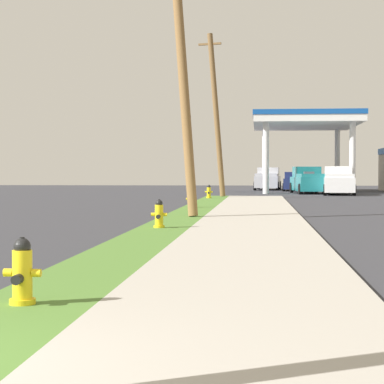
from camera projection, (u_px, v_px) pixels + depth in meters
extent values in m
cylinder|color=yellow|center=(23.00, 301.00, 8.06)|extent=(0.29, 0.29, 0.06)
cylinder|color=yellow|center=(22.00, 277.00, 8.05)|extent=(0.22, 0.22, 0.60)
sphere|color=black|center=(22.00, 246.00, 8.04)|extent=(0.19, 0.19, 0.19)
cylinder|color=black|center=(22.00, 239.00, 8.04)|extent=(0.06, 0.06, 0.05)
cylinder|color=yellow|center=(8.00, 273.00, 8.06)|extent=(0.10, 0.09, 0.09)
cylinder|color=yellow|center=(36.00, 273.00, 8.03)|extent=(0.10, 0.09, 0.09)
cylinder|color=black|center=(17.00, 280.00, 7.88)|extent=(0.11, 0.12, 0.11)
cylinder|color=yellow|center=(159.00, 226.00, 19.09)|extent=(0.29, 0.29, 0.06)
cylinder|color=yellow|center=(159.00, 216.00, 19.08)|extent=(0.22, 0.22, 0.60)
sphere|color=black|center=(159.00, 203.00, 19.07)|extent=(0.19, 0.19, 0.19)
cylinder|color=black|center=(159.00, 200.00, 19.07)|extent=(0.06, 0.06, 0.05)
cylinder|color=yellow|center=(153.00, 214.00, 19.09)|extent=(0.10, 0.09, 0.09)
cylinder|color=yellow|center=(165.00, 214.00, 19.07)|extent=(0.10, 0.09, 0.09)
cylinder|color=black|center=(158.00, 217.00, 18.91)|extent=(0.11, 0.12, 0.11)
cylinder|color=yellow|center=(191.00, 207.00, 29.95)|extent=(0.29, 0.29, 0.06)
cylinder|color=yellow|center=(191.00, 200.00, 29.94)|extent=(0.22, 0.22, 0.60)
sphere|color=black|center=(191.00, 192.00, 29.93)|extent=(0.19, 0.19, 0.19)
cylinder|color=black|center=(191.00, 190.00, 29.93)|extent=(0.06, 0.06, 0.05)
cylinder|color=yellow|center=(187.00, 199.00, 29.96)|extent=(0.10, 0.09, 0.09)
cylinder|color=yellow|center=(195.00, 199.00, 29.93)|extent=(0.10, 0.09, 0.09)
cylinder|color=black|center=(191.00, 200.00, 29.77)|extent=(0.11, 0.12, 0.11)
cylinder|color=yellow|center=(209.00, 198.00, 40.54)|extent=(0.29, 0.29, 0.06)
cylinder|color=yellow|center=(209.00, 193.00, 40.54)|extent=(0.22, 0.22, 0.60)
sphere|color=black|center=(209.00, 187.00, 40.53)|extent=(0.19, 0.19, 0.19)
cylinder|color=black|center=(209.00, 185.00, 40.52)|extent=(0.06, 0.06, 0.05)
cylinder|color=yellow|center=(206.00, 192.00, 40.55)|extent=(0.10, 0.09, 0.09)
cylinder|color=yellow|center=(212.00, 192.00, 40.52)|extent=(0.10, 0.09, 0.09)
cylinder|color=black|center=(209.00, 193.00, 40.37)|extent=(0.11, 0.12, 0.11)
cylinder|color=olive|center=(184.00, 86.00, 24.16)|extent=(1.16, 1.36, 8.66)
cylinder|color=brown|center=(216.00, 115.00, 43.33)|extent=(1.18, 0.57, 9.70)
cube|color=brown|center=(210.00, 44.00, 43.34)|extent=(1.39, 0.44, 0.12)
cylinder|color=silver|center=(266.00, 158.00, 52.46)|extent=(0.44, 0.44, 5.16)
cylinder|color=silver|center=(352.00, 158.00, 51.90)|extent=(0.44, 0.44, 5.16)
cylinder|color=silver|center=(265.00, 160.00, 62.52)|extent=(0.44, 0.44, 5.16)
cylinder|color=silver|center=(337.00, 160.00, 61.95)|extent=(0.44, 0.44, 5.16)
cube|color=white|center=(305.00, 123.00, 57.13)|extent=(7.94, 11.90, 0.50)
cube|color=#144C9E|center=(305.00, 118.00, 57.12)|extent=(8.04, 12.00, 0.36)
cube|color=#47474C|center=(309.00, 183.00, 52.23)|extent=(0.70, 1.10, 1.60)
cube|color=#47474C|center=(301.00, 181.00, 62.28)|extent=(0.70, 1.10, 1.60)
cube|color=navy|center=(294.00, 184.00, 60.80)|extent=(1.95, 4.55, 0.85)
cube|color=navy|center=(294.00, 175.00, 60.56)|extent=(1.66, 2.07, 0.56)
cylinder|color=black|center=(284.00, 187.00, 62.60)|extent=(0.24, 0.61, 0.60)
cylinder|color=black|center=(304.00, 187.00, 62.39)|extent=(0.24, 0.61, 0.60)
cylinder|color=black|center=(284.00, 188.00, 59.23)|extent=(0.24, 0.61, 0.60)
cylinder|color=black|center=(305.00, 188.00, 59.02)|extent=(0.24, 0.61, 0.60)
cube|color=white|center=(339.00, 184.00, 50.40)|extent=(2.38, 5.53, 1.00)
cube|color=white|center=(338.00, 172.00, 51.33)|extent=(1.98, 2.18, 0.76)
cube|color=white|center=(339.00, 176.00, 49.21)|extent=(2.08, 3.04, 0.24)
cylinder|color=black|center=(324.00, 188.00, 52.68)|extent=(0.27, 0.77, 0.76)
cylinder|color=black|center=(351.00, 189.00, 52.38)|extent=(0.27, 0.77, 0.76)
cylinder|color=black|center=(325.00, 190.00, 48.44)|extent=(0.27, 0.77, 0.76)
cylinder|color=black|center=(354.00, 190.00, 48.13)|extent=(0.27, 0.77, 0.76)
cube|color=#BCBCC1|center=(268.00, 182.00, 64.09)|extent=(2.39, 5.53, 1.00)
cube|color=#BCBCC1|center=(268.00, 172.00, 65.02)|extent=(1.98, 2.18, 0.76)
cube|color=#BCBCC1|center=(267.00, 175.00, 62.90)|extent=(2.09, 3.04, 0.24)
cylinder|color=black|center=(259.00, 185.00, 66.37)|extent=(0.27, 0.77, 0.76)
cylinder|color=black|center=(280.00, 185.00, 66.06)|extent=(0.27, 0.77, 0.76)
cylinder|color=black|center=(255.00, 186.00, 62.13)|extent=(0.27, 0.77, 0.76)
cylinder|color=black|center=(277.00, 186.00, 61.82)|extent=(0.27, 0.77, 0.76)
cube|color=#197075|center=(309.00, 184.00, 53.18)|extent=(2.52, 5.57, 1.00)
cube|color=#197075|center=(307.00, 172.00, 54.12)|extent=(2.03, 2.22, 0.76)
cube|color=#197075|center=(312.00, 175.00, 51.97)|extent=(2.15, 3.09, 0.24)
cylinder|color=black|center=(292.00, 188.00, 55.33)|extent=(0.29, 0.78, 0.76)
cylinder|color=black|center=(316.00, 188.00, 55.34)|extent=(0.29, 0.78, 0.76)
cylinder|color=black|center=(300.00, 189.00, 51.03)|extent=(0.29, 0.78, 0.76)
cylinder|color=black|center=(327.00, 189.00, 51.04)|extent=(0.29, 0.78, 0.76)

